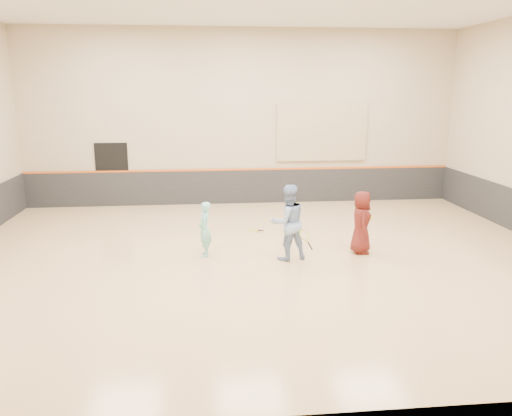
{
  "coord_description": "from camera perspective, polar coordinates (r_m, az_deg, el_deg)",
  "views": [
    {
      "loc": [
        -1.28,
        -11.39,
        3.99
      ],
      "look_at": [
        -0.09,
        0.4,
        1.15
      ],
      "focal_mm": 35.0,
      "sensor_mm": 36.0,
      "label": 1
    }
  ],
  "objects": [
    {
      "name": "ball_under_racket",
      "position": [
        11.91,
        3.71,
        -5.95
      ],
      "size": [
        0.07,
        0.07,
        0.07
      ],
      "primitive_type": "sphere",
      "color": "#CCEB36",
      "rests_on": "floor"
    },
    {
      "name": "spare_racket",
      "position": [
        14.42,
        -0.43,
        -2.44
      ],
      "size": [
        0.6,
        0.6,
        0.07
      ],
      "primitive_type": null,
      "color": "#CEE933",
      "rests_on": "floor"
    },
    {
      "name": "room",
      "position": [
        11.9,
        0.61,
        -2.01
      ],
      "size": [
        15.04,
        12.04,
        6.22
      ],
      "color": "tan",
      "rests_on": "ground"
    },
    {
      "name": "acoustic_panel",
      "position": [
        17.88,
        7.53,
        8.58
      ],
      "size": [
        3.2,
        0.08,
        2.0
      ],
      "primitive_type": "cube",
      "color": "tan",
      "rests_on": "wall_back"
    },
    {
      "name": "ball_beside_spare",
      "position": [
        14.21,
        0.1,
        -2.69
      ],
      "size": [
        0.07,
        0.07,
        0.07
      ],
      "primitive_type": "sphere",
      "color": "yellow",
      "rests_on": "floor"
    },
    {
      "name": "ball_in_hand",
      "position": [
        12.42,
        13.09,
        -1.06
      ],
      "size": [
        0.07,
        0.07,
        0.07
      ],
      "primitive_type": "sphere",
      "color": "yellow",
      "rests_on": "young_man"
    },
    {
      "name": "girl",
      "position": [
        12.16,
        -5.9,
        -2.43
      ],
      "size": [
        0.34,
        0.5,
        1.35
      ],
      "primitive_type": "imported",
      "rotation": [
        0.0,
        0.0,
        -1.6
      ],
      "color": "#7EDBD1",
      "rests_on": "floor"
    },
    {
      "name": "young_man",
      "position": [
        12.58,
        11.94,
        -1.6
      ],
      "size": [
        0.6,
        0.82,
        1.56
      ],
      "primitive_type": "imported",
      "rotation": [
        0.0,
        0.0,
        1.43
      ],
      "color": "#581914",
      "rests_on": "floor"
    },
    {
      "name": "wainscot_back",
      "position": [
        17.74,
        -1.53,
        2.46
      ],
      "size": [
        14.9,
        0.04,
        1.2
      ],
      "primitive_type": "cube",
      "color": "#232326",
      "rests_on": "floor"
    },
    {
      "name": "instructor",
      "position": [
        11.83,
        3.69,
        -1.65
      ],
      "size": [
        1.03,
        0.89,
        1.82
      ],
      "primitive_type": "imported",
      "rotation": [
        0.0,
        0.0,
        3.4
      ],
      "color": "#859FCE",
      "rests_on": "floor"
    },
    {
      "name": "held_racket",
      "position": [
        11.6,
        5.53,
        -3.12
      ],
      "size": [
        0.41,
        0.41,
        0.53
      ],
      "primitive_type": null,
      "color": "#AAC22A",
      "rests_on": "instructor"
    },
    {
      "name": "doorway",
      "position": [
        17.91,
        -16.08,
        3.66
      ],
      "size": [
        1.1,
        0.05,
        2.2
      ],
      "primitive_type": "cube",
      "color": "black",
      "rests_on": "floor"
    },
    {
      "name": "accent_stripe",
      "position": [
        17.62,
        -1.54,
        4.43
      ],
      "size": [
        14.9,
        0.03,
        0.06
      ],
      "primitive_type": "cube",
      "color": "#D85914",
      "rests_on": "wall_back"
    }
  ]
}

